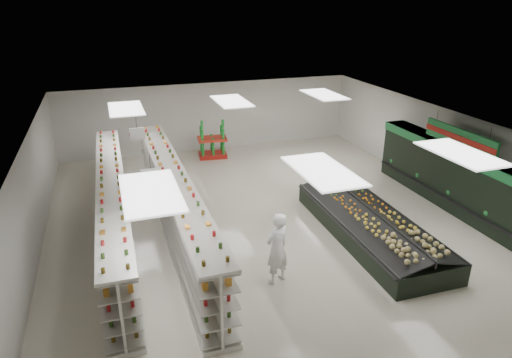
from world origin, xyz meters
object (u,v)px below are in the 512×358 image
object	(u,v)px
soda_endcap	(212,140)
gondola_center	(175,205)
produce_island	(370,224)
shopper_main	(277,248)
shopper_background	(161,163)
gondola_left	(114,210)

from	to	relation	value
soda_endcap	gondola_center	bearing A→B (deg)	-112.73
produce_island	shopper_main	size ratio (longest dim) A/B	3.18
soda_endcap	shopper_background	distance (m)	3.80
soda_endcap	gondola_left	bearing A→B (deg)	-125.94
produce_island	soda_endcap	bearing A→B (deg)	108.03
gondola_center	soda_endcap	bearing A→B (deg)	66.74
shopper_main	gondola_center	bearing A→B (deg)	-84.72
gondola_center	shopper_background	distance (m)	3.92
produce_island	soda_endcap	world-z (taller)	soda_endcap
shopper_background	produce_island	bearing A→B (deg)	-136.42
gondola_center	shopper_main	world-z (taller)	gondola_center
gondola_left	produce_island	world-z (taller)	gondola_left
gondola_left	shopper_main	world-z (taller)	shopper_main
shopper_main	shopper_background	bearing A→B (deg)	-99.68
soda_endcap	shopper_main	size ratio (longest dim) A/B	0.85
gondola_center	produce_island	world-z (taller)	gondola_center
gondola_center	shopper_main	distance (m)	4.15
produce_island	soda_endcap	distance (m)	9.34
gondola_left	gondola_center	world-z (taller)	gondola_center
gondola_center	shopper_main	bearing A→B (deg)	-61.03
produce_island	shopper_background	distance (m)	8.34
produce_island	shopper_main	bearing A→B (deg)	-159.55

